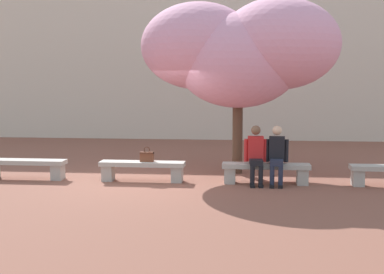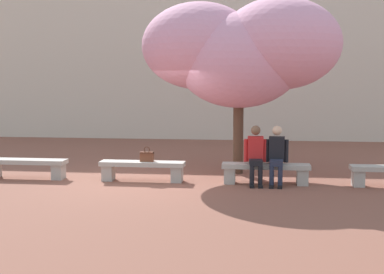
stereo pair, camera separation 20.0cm
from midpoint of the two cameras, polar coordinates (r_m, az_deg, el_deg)
name	(u,v)px [view 2 (the right image)]	position (r m, az deg, el deg)	size (l,w,h in m)	color
ground_plane	(143,181)	(12.20, -4.83, -4.70)	(100.00, 100.00, 0.00)	brown
building_facade	(196,47)	(22.36, 0.65, 9.56)	(28.00, 4.00, 7.23)	beige
stone_bench_near_west	(26,165)	(13.00, -16.90, -2.91)	(1.93, 0.43, 0.45)	#ADA89E
stone_bench_center	(142,168)	(12.15, -4.85, -3.28)	(1.93, 0.43, 0.45)	#ADA89E
stone_bench_near_east	(266,170)	(11.90, 8.36, -3.53)	(1.93, 0.43, 0.45)	#ADA89E
person_seated_left	(256,153)	(11.78, 7.29, -1.68)	(0.51, 0.70, 1.29)	black
person_seated_right	(277,153)	(11.80, 9.50, -1.71)	(0.51, 0.70, 1.29)	black
handbag	(147,156)	(12.10, -4.36, -2.01)	(0.30, 0.15, 0.34)	brown
cherry_tree_main	(240,50)	(13.14, 5.63, 9.17)	(4.83, 3.10, 4.24)	#513828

